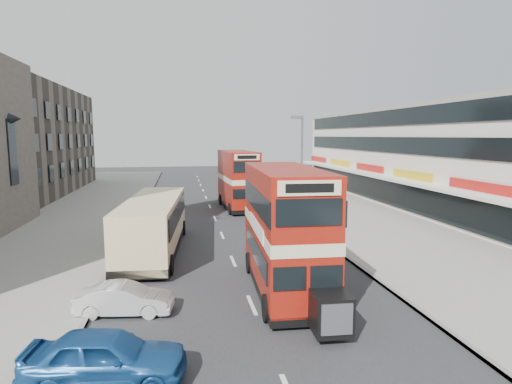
{
  "coord_description": "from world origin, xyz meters",
  "views": [
    {
      "loc": [
        -2.64,
        -13.83,
        6.61
      ],
      "look_at": [
        0.93,
        6.31,
        3.91
      ],
      "focal_mm": 29.97,
      "sensor_mm": 36.0,
      "label": 1
    }
  ],
  "objects": [
    {
      "name": "pavement_right",
      "position": [
        12.0,
        20.0,
        0.07
      ],
      "size": [
        12.0,
        90.0,
        0.15
      ],
      "primitive_type": "cube",
      "color": "gray",
      "rests_on": "ground"
    },
    {
      "name": "brick_terrace",
      "position": [
        -22.0,
        38.0,
        6.0
      ],
      "size": [
        14.0,
        28.0,
        12.0
      ],
      "primitive_type": "cube",
      "color": "#66594C",
      "rests_on": "ground"
    },
    {
      "name": "car_right_a",
      "position": [
        5.08,
        15.14,
        0.61
      ],
      "size": [
        4.35,
        2.19,
        1.21
      ],
      "primitive_type": "imported",
      "rotation": [
        0.0,
        0.0,
        -1.69
      ],
      "color": "#9F1A0F",
      "rests_on": "ground"
    },
    {
      "name": "pavement_left",
      "position": [
        -12.0,
        20.0,
        0.07
      ],
      "size": [
        12.0,
        90.0,
        0.15
      ],
      "primitive_type": "cube",
      "color": "gray",
      "rests_on": "ground"
    },
    {
      "name": "bus_main",
      "position": [
        1.66,
        3.33,
        2.69
      ],
      "size": [
        2.94,
        9.38,
        5.11
      ],
      "rotation": [
        0.0,
        0.0,
        3.09
      ],
      "color": "black",
      "rests_on": "ground"
    },
    {
      "name": "street_lamp",
      "position": [
        6.52,
        18.0,
        4.78
      ],
      "size": [
        1.0,
        0.2,
        8.12
      ],
      "color": "slate",
      "rests_on": "ground"
    },
    {
      "name": "car_right_b",
      "position": [
        4.86,
        22.47,
        0.64
      ],
      "size": [
        4.62,
        2.14,
        1.28
      ],
      "primitive_type": "imported",
      "rotation": [
        0.0,
        0.0,
        -1.57
      ],
      "color": "orange",
      "rests_on": "ground"
    },
    {
      "name": "cyclist",
      "position": [
        4.21,
        19.16,
        0.65
      ],
      "size": [
        0.89,
        1.97,
        1.96
      ],
      "rotation": [
        0.0,
        0.0,
        0.13
      ],
      "color": "gray",
      "rests_on": "ground"
    },
    {
      "name": "pedestrian_far",
      "position": [
        8.37,
        28.53,
        1.06
      ],
      "size": [
        1.13,
        0.63,
        1.82
      ],
      "primitive_type": "imported",
      "rotation": [
        0.0,
        0.0,
        -0.18
      ],
      "color": "gray",
      "rests_on": "pavement_right"
    },
    {
      "name": "pedestrian_near",
      "position": [
        7.91,
        15.6,
        1.15
      ],
      "size": [
        0.88,
        0.75,
        2.01
      ],
      "primitive_type": "imported",
      "rotation": [
        0.0,
        0.0,
        3.54
      ],
      "color": "gray",
      "rests_on": "pavement_right"
    },
    {
      "name": "bus_second",
      "position": [
        2.48,
        24.3,
        2.67
      ],
      "size": [
        3.0,
        9.25,
        5.06
      ],
      "rotation": [
        0.0,
        0.0,
        3.2
      ],
      "color": "black",
      "rests_on": "ground"
    },
    {
      "name": "kerb_right",
      "position": [
        6.1,
        20.0,
        0.07
      ],
      "size": [
        0.2,
        90.0,
        0.16
      ],
      "primitive_type": "cube",
      "color": "gray",
      "rests_on": "ground"
    },
    {
      "name": "road_surface",
      "position": [
        0.0,
        20.0,
        0.01
      ],
      "size": [
        12.0,
        90.0,
        0.01
      ],
      "primitive_type": "cube",
      "color": "#28282B",
      "rests_on": "ground"
    },
    {
      "name": "ground",
      "position": [
        0.0,
        0.0,
        0.0
      ],
      "size": [
        160.0,
        160.0,
        0.0
      ],
      "primitive_type": "plane",
      "color": "#28282B",
      "rests_on": "ground"
    },
    {
      "name": "kerb_left",
      "position": [
        -6.1,
        20.0,
        0.07
      ],
      "size": [
        0.2,
        90.0,
        0.16
      ],
      "primitive_type": "cube",
      "color": "gray",
      "rests_on": "ground"
    },
    {
      "name": "coach",
      "position": [
        -4.21,
        10.59,
        1.69
      ],
      "size": [
        3.6,
        11.03,
        2.87
      ],
      "rotation": [
        0.0,
        0.0,
        -0.08
      ],
      "color": "black",
      "rests_on": "ground"
    },
    {
      "name": "car_right_c",
      "position": [
        5.1,
        33.51,
        0.72
      ],
      "size": [
        4.27,
        1.83,
        1.44
      ],
      "primitive_type": "imported",
      "rotation": [
        0.0,
        0.0,
        -1.54
      ],
      "color": "teal",
      "rests_on": "ground"
    },
    {
      "name": "car_left_near",
      "position": [
        -4.73,
        -2.54,
        0.73
      ],
      "size": [
        4.49,
        2.26,
        1.47
      ],
      "primitive_type": "imported",
      "rotation": [
        0.0,
        0.0,
        1.44
      ],
      "color": "#194A8A",
      "rests_on": "ground"
    },
    {
      "name": "car_left_front",
      "position": [
        -4.8,
        2.0,
        0.58
      ],
      "size": [
        3.66,
        1.68,
        1.16
      ],
      "primitive_type": "imported",
      "rotation": [
        0.0,
        0.0,
        1.44
      ],
      "color": "silver",
      "rests_on": "ground"
    },
    {
      "name": "commercial_row",
      "position": [
        19.95,
        22.0,
        4.7
      ],
      "size": [
        9.9,
        46.2,
        9.3
      ],
      "color": "silver",
      "rests_on": "ground"
    }
  ]
}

